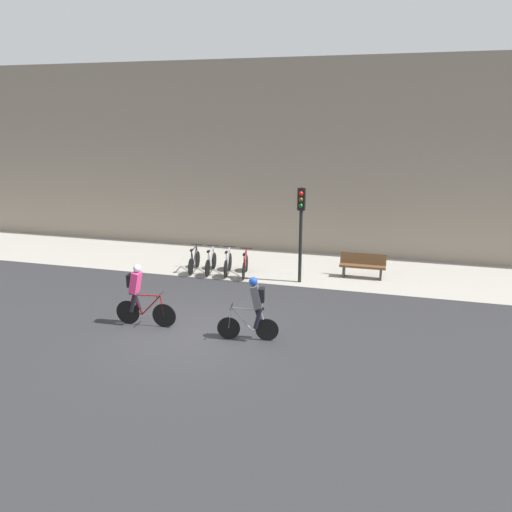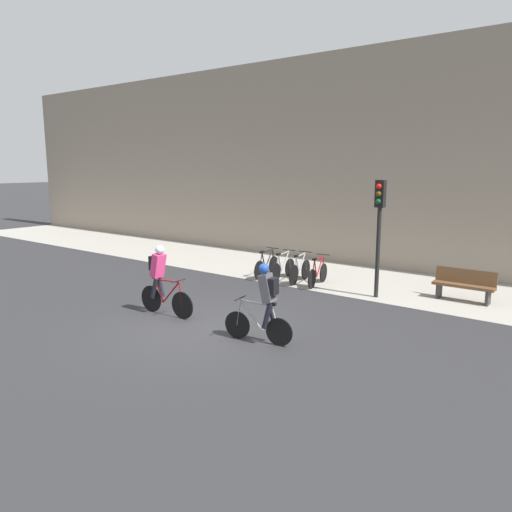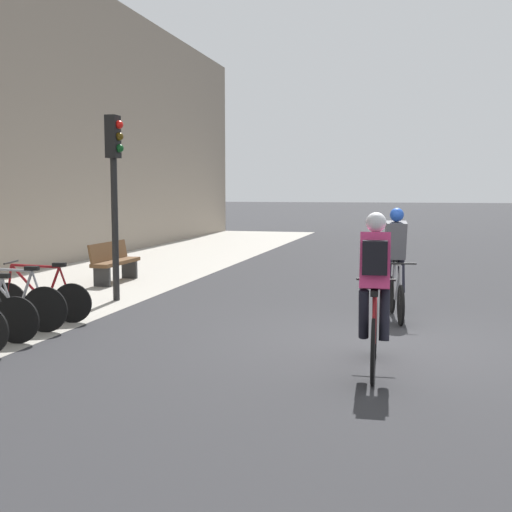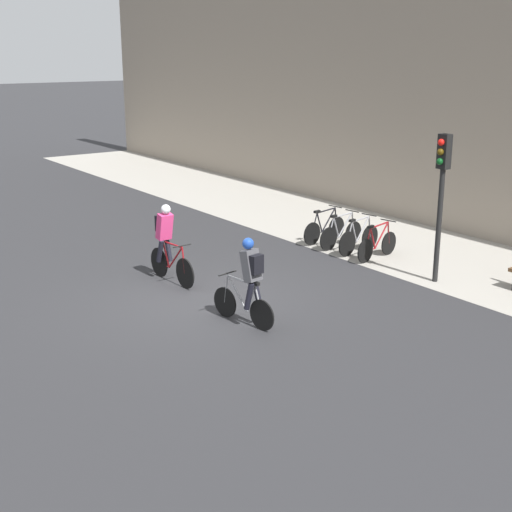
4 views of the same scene
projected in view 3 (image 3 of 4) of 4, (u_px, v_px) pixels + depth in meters
The scene contains 7 objects.
ground at pixel (388, 342), 8.57m from camera, with size 200.00×200.00×0.00m, color #2B2B2D.
cyclist_pink at pixel (375, 289), 6.97m from camera, with size 1.79×0.46×1.79m.
cyclist_grey at pixel (396, 258), 10.21m from camera, with size 1.61×0.53×1.75m.
parked_bike_2 at pixel (13, 304), 9.16m from camera, with size 0.46×1.61×0.96m.
parked_bike_3 at pixel (40, 298), 9.81m from camera, with size 0.46×1.61×0.94m.
traffic_light_pole at pixel (114, 173), 11.57m from camera, with size 0.26×0.30×3.36m.
bench at pixel (114, 261), 14.07m from camera, with size 1.65×0.44×0.89m.
Camera 3 is at (-8.59, -0.37, 2.02)m, focal length 45.00 mm.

